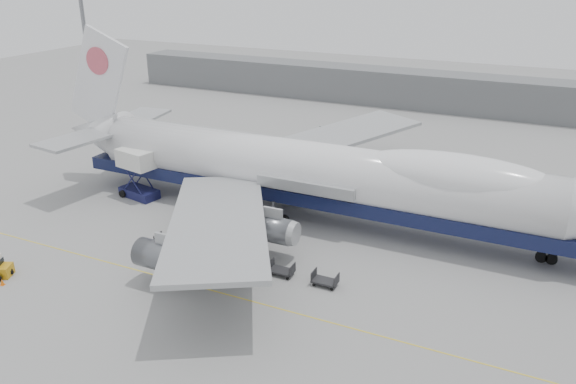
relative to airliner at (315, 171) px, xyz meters
The scene contains 12 objects.
ground 13.27m from the airliner, 93.08° to the right, with size 260.00×260.00×0.00m, color gray.
apron_line 18.87m from the airliner, 92.05° to the right, with size 60.00×0.15×0.01m, color gold.
hangar 59.01m from the airliner, 100.40° to the left, with size 110.00×8.00×7.00m, color slate.
floodlight_mast 45.14m from the airliner, 164.28° to the left, with size 2.40×2.40×25.43m.
airliner is the anchor object (origin of this frame).
catering_truck 22.33m from the airliner, behind, with size 5.41×4.16×6.11m.
traffic_cone 32.57m from the airliner, 128.19° to the right, with size 0.40×0.40×0.59m.
dolly_0 17.62m from the airliner, 129.85° to the right, with size 2.30×1.35×1.30m.
dolly_1 15.35m from the airliner, 116.57° to the right, with size 2.30×1.35×1.30m.
dolly_2 14.08m from the airliner, 99.41° to the right, with size 2.30×1.35×1.30m.
dolly_3 14.08m from the airliner, 80.42° to the right, with size 2.30×1.35×1.30m.
dolly_4 15.36m from the airliner, 63.28° to the right, with size 2.30×1.35×1.30m.
Camera 1 is at (22.68, -41.79, 26.96)m, focal length 35.00 mm.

